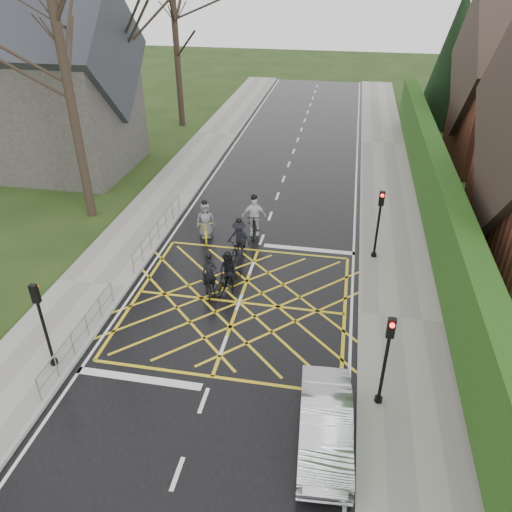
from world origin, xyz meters
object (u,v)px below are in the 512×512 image
(cyclist_front, at_px, (254,220))
(cyclist_lead, at_px, (205,225))
(cyclist_rear, at_px, (209,280))
(cyclist_mid, at_px, (239,242))
(cyclist_back, at_px, (228,276))
(car, at_px, (325,425))

(cyclist_front, relative_size, cyclist_lead, 1.05)
(cyclist_rear, xyz_separation_m, cyclist_mid, (0.54, 3.00, 0.10))
(cyclist_back, height_order, car, cyclist_back)
(cyclist_lead, distance_m, car, 12.30)
(cyclist_rear, xyz_separation_m, cyclist_back, (0.70, 0.24, 0.11))
(cyclist_rear, height_order, cyclist_mid, cyclist_mid)
(cyclist_back, distance_m, car, 7.78)
(cyclist_mid, bearing_deg, cyclist_rear, -94.05)
(cyclist_back, relative_size, car, 0.46)
(cyclist_rear, relative_size, cyclist_front, 0.88)
(cyclist_back, relative_size, cyclist_front, 0.85)
(cyclist_front, bearing_deg, car, -81.62)
(cyclist_front, distance_m, cyclist_lead, 2.27)
(cyclist_lead, bearing_deg, cyclist_mid, -53.30)
(cyclist_back, relative_size, cyclist_lead, 0.88)
(cyclist_rear, xyz_separation_m, car, (4.91, -6.30, 0.09))
(cyclist_rear, height_order, car, cyclist_rear)
(cyclist_rear, bearing_deg, cyclist_front, 64.12)
(cyclist_rear, height_order, cyclist_lead, cyclist_lead)
(cyclist_front, xyz_separation_m, car, (4.07, -11.23, -0.11))
(cyclist_lead, bearing_deg, cyclist_back, -81.98)
(cyclist_mid, height_order, cyclist_front, cyclist_front)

